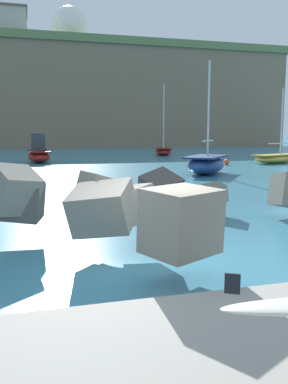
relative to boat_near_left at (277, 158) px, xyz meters
The scene contains 9 objects.
ground_plane 28.61m from the boat_near_left, 128.34° to the right, with size 400.00×400.00×0.00m, color teal.
breakwater_jetty 27.42m from the boat_near_left, 130.35° to the right, with size 29.28×7.60×2.12m.
boat_near_left is the anchor object (origin of this frame).
boat_near_centre 19.77m from the boat_near_left, 162.14° to the left, with size 1.99×4.46×2.46m.
boat_mid_centre 11.40m from the boat_near_left, 144.61° to the right, with size 4.19×4.51×6.73m.
boat_mid_right 14.39m from the boat_near_left, 112.13° to the left, with size 2.64×4.35×7.48m.
mooring_buoy_inner 4.97m from the boat_near_left, behind, with size 0.44×0.44×0.44m.
radar_dome 57.59m from the boat_near_left, 102.14° to the left, with size 6.66×6.66×8.79m.
station_building_west 51.36m from the boat_near_left, 118.22° to the left, with size 7.29×7.99×4.53m.
Camera 1 is at (-1.89, -7.08, 2.56)m, focal length 38.43 mm.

